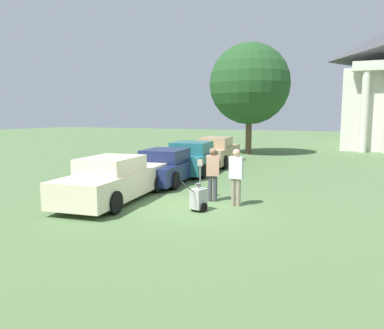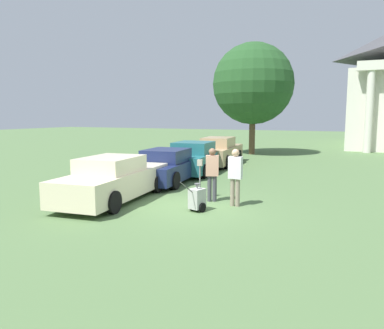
# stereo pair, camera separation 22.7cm
# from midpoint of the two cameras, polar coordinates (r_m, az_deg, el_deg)

# --- Properties ---
(ground_plane) EXTENTS (120.00, 120.00, 0.00)m
(ground_plane) POSITION_cam_midpoint_polar(r_m,az_deg,el_deg) (11.93, -0.95, -6.37)
(ground_plane) COLOR #517042
(parked_car_cream) EXTENTS (2.35, 5.28, 1.50)m
(parked_car_cream) POSITION_cam_midpoint_polar(r_m,az_deg,el_deg) (12.86, -12.28, -2.33)
(parked_car_cream) COLOR beige
(parked_car_cream) RESTS_ON ground_plane
(parked_car_navy) EXTENTS (2.35, 4.92, 1.43)m
(parked_car_navy) POSITION_cam_midpoint_polar(r_m,az_deg,el_deg) (16.07, -4.28, -0.34)
(parked_car_navy) COLOR #19234C
(parked_car_navy) RESTS_ON ground_plane
(parked_car_teal) EXTENTS (2.44, 4.89, 1.56)m
(parked_car_teal) POSITION_cam_midpoint_polar(r_m,az_deg,el_deg) (18.57, -0.22, 0.90)
(parked_car_teal) COLOR #23666B
(parked_car_teal) RESTS_ON ground_plane
(parked_car_tan) EXTENTS (2.31, 5.38, 1.60)m
(parked_car_tan) POSITION_cam_midpoint_polar(r_m,az_deg,el_deg) (21.73, 3.45, 1.94)
(parked_car_tan) COLOR tan
(parked_car_tan) RESTS_ON ground_plane
(parking_meter) EXTENTS (0.18, 0.09, 1.35)m
(parking_meter) POSITION_cam_midpoint_polar(r_m,az_deg,el_deg) (12.87, 0.76, -1.04)
(parking_meter) COLOR slate
(parking_meter) RESTS_ON ground_plane
(person_worker) EXTENTS (0.47, 0.35, 1.78)m
(person_worker) POSITION_cam_midpoint_polar(r_m,az_deg,el_deg) (12.41, 2.65, -1.01)
(person_worker) COLOR #3F3F47
(person_worker) RESTS_ON ground_plane
(person_supervisor) EXTENTS (0.42, 0.24, 1.82)m
(person_supervisor) POSITION_cam_midpoint_polar(r_m,az_deg,el_deg) (11.83, 6.20, -1.36)
(person_supervisor) COLOR gray
(person_supervisor) RESTS_ON ground_plane
(equipment_cart) EXTENTS (0.53, 1.00, 1.00)m
(equipment_cart) POSITION_cam_midpoint_polar(r_m,az_deg,el_deg) (11.25, 0.41, -5.20)
(equipment_cart) COLOR #B2B2AD
(equipment_cart) RESTS_ON ground_plane
(shade_tree) EXTENTS (5.82, 5.82, 8.01)m
(shade_tree) POSITION_cam_midpoint_polar(r_m,az_deg,el_deg) (27.88, 8.54, 12.04)
(shade_tree) COLOR brown
(shade_tree) RESTS_ON ground_plane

